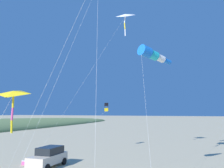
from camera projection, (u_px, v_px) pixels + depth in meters
name	position (u px, v px, depth m)	size (l,w,h in m)	color
parked_car	(48.00, 157.00, 21.98)	(2.37, 4.44, 1.85)	beige
cooler_box	(25.00, 163.00, 22.80)	(0.62, 0.42, 0.42)	#EF4C93
kite_delta_blue_topmost	(13.00, 95.00, 8.75)	(8.16, 3.84, 6.10)	yellow
kite_box_striped_overhead	(106.00, 107.00, 32.88)	(4.48, 10.70, 6.48)	black
kite_windsock_long_streamer_right	(152.00, 55.00, 17.92)	(2.84, 9.66, 10.26)	blue
kite_delta_green_low_center	(125.00, 16.00, 28.57)	(9.85, 5.94, 17.55)	white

